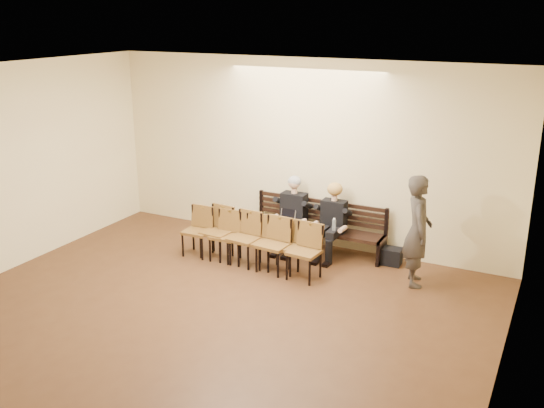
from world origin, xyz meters
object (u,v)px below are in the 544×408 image
(bench, at_px, (316,239))
(seated_woman, at_px, (332,223))
(bag, at_px, (390,256))
(chair_row_back, at_px, (258,242))
(laptop, at_px, (285,223))
(passerby, at_px, (418,223))
(water_bottle, at_px, (334,232))
(chair_row_front, at_px, (239,239))
(seated_man, at_px, (292,213))

(bench, relative_size, seated_woman, 2.03)
(bag, xyz_separation_m, chair_row_back, (-2.01, -1.18, 0.32))
(seated_woman, relative_size, laptop, 4.31)
(bag, distance_m, passerby, 1.23)
(water_bottle, distance_m, chair_row_front, 1.68)
(seated_woman, height_order, bag, seated_woman)
(bench, height_order, seated_man, seated_man)
(seated_woman, distance_m, bag, 1.18)
(bench, height_order, chair_row_front, chair_row_front)
(bag, bearing_deg, water_bottle, -160.46)
(seated_woman, relative_size, chair_row_front, 0.59)
(water_bottle, bearing_deg, bench, 144.21)
(chair_row_back, bearing_deg, passerby, 17.37)
(bench, distance_m, chair_row_front, 1.54)
(seated_woman, relative_size, water_bottle, 5.56)
(seated_woman, bearing_deg, seated_man, 180.00)
(passerby, distance_m, chair_row_front, 3.11)
(bench, height_order, chair_row_back, chair_row_back)
(water_bottle, bearing_deg, chair_row_front, -151.37)
(passerby, bearing_deg, seated_man, 58.32)
(bag, bearing_deg, seated_woman, -174.04)
(bench, height_order, bag, bench)
(passerby, distance_m, chair_row_back, 2.72)
(bag, xyz_separation_m, chair_row_front, (-2.42, -1.14, 0.30))
(seated_woman, bearing_deg, chair_row_front, -142.60)
(seated_man, distance_m, laptop, 0.23)
(bench, bearing_deg, seated_man, -165.10)
(seated_woman, bearing_deg, water_bottle, -59.82)
(bag, bearing_deg, passerby, -45.32)
(chair_row_back, bearing_deg, water_bottle, 42.94)
(passerby, bearing_deg, chair_row_front, 79.71)
(seated_man, bearing_deg, passerby, -11.06)
(chair_row_back, bearing_deg, seated_man, 87.16)
(seated_woman, height_order, chair_row_back, seated_woman)
(bench, height_order, laptop, laptop)
(bench, distance_m, bag, 1.42)
(bag, xyz_separation_m, passerby, (0.59, -0.59, 0.91))
(laptop, height_order, water_bottle, water_bottle)
(seated_woman, height_order, water_bottle, seated_woman)
(bench, distance_m, seated_woman, 0.55)
(bag, bearing_deg, seated_man, -176.57)
(laptop, relative_size, chair_row_front, 0.14)
(laptop, bearing_deg, bag, 21.16)
(seated_woman, bearing_deg, bag, 5.96)
(bench, xyz_separation_m, chair_row_back, (-0.59, -1.18, 0.25))
(seated_woman, relative_size, chair_row_back, 0.56)
(bag, height_order, passerby, passerby)
(bench, bearing_deg, chair_row_back, -116.55)
(water_bottle, relative_size, bag, 0.56)
(bench, bearing_deg, laptop, -149.13)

